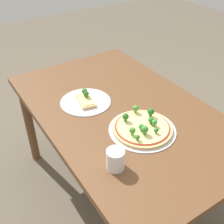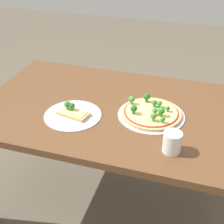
# 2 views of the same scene
# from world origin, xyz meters

# --- Properties ---
(ground_plane) EXTENTS (8.00, 8.00, 0.00)m
(ground_plane) POSITION_xyz_m (0.00, 0.00, 0.00)
(ground_plane) COLOR brown
(dining_table) EXTENTS (1.38, 0.85, 0.70)m
(dining_table) POSITION_xyz_m (0.00, 0.00, 0.62)
(dining_table) COLOR brown
(dining_table) RESTS_ON ground_plane
(pizza_tray_whole) EXTENTS (0.33, 0.33, 0.07)m
(pizza_tray_whole) POSITION_xyz_m (0.20, -0.02, 0.72)
(pizza_tray_whole) COLOR #B7B7BC
(pizza_tray_whole) RESTS_ON dining_table
(pizza_tray_slice) EXTENTS (0.29, 0.29, 0.07)m
(pizza_tray_slice) POSITION_xyz_m (-0.17, -0.13, 0.71)
(pizza_tray_slice) COLOR #B7B7BC
(pizza_tray_slice) RESTS_ON dining_table
(drinking_cup) EXTENTS (0.08, 0.08, 0.09)m
(drinking_cup) POSITION_xyz_m (0.34, -0.27, 0.75)
(drinking_cup) COLOR white
(drinking_cup) RESTS_ON dining_table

